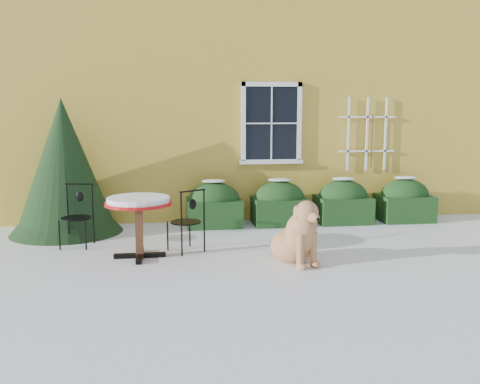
{
  "coord_description": "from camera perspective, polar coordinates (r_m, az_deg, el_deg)",
  "views": [
    {
      "loc": [
        -1.17,
        -7.64,
        2.25
      ],
      "look_at": [
        0.0,
        1.0,
        0.9
      ],
      "focal_mm": 40.0,
      "sensor_mm": 36.0,
      "label": 1
    }
  ],
  "objects": [
    {
      "name": "patio_chair_far",
      "position": [
        9.24,
        -16.98,
        -2.41
      ],
      "size": [
        0.53,
        0.52,
        1.03
      ],
      "rotation": [
        0.0,
        0.0,
        -0.17
      ],
      "color": "black",
      "rests_on": "ground"
    },
    {
      "name": "patio_chair_near",
      "position": [
        8.52,
        -5.66,
        -3.04
      ],
      "size": [
        0.62,
        0.61,
        1.02
      ],
      "rotation": [
        0.0,
        0.0,
        3.68
      ],
      "color": "black",
      "rests_on": "ground"
    },
    {
      "name": "house",
      "position": [
        14.72,
        -3.21,
        12.55
      ],
      "size": [
        12.4,
        8.4,
        6.4
      ],
      "color": "gold",
      "rests_on": "ground"
    },
    {
      "name": "ground",
      "position": [
        8.05,
        0.96,
        -7.43
      ],
      "size": [
        80.0,
        80.0,
        0.0
      ],
      "primitive_type": "plane",
      "color": "white",
      "rests_on": "ground"
    },
    {
      "name": "bistro_table",
      "position": [
        8.23,
        -10.77,
        -1.62
      ],
      "size": [
        1.01,
        1.01,
        0.94
      ],
      "rotation": [
        0.0,
        0.0,
        0.09
      ],
      "color": "black",
      "rests_on": "ground"
    },
    {
      "name": "dog",
      "position": [
        7.91,
        6.2,
        -4.78
      ],
      "size": [
        0.82,
        1.11,
        1.0
      ],
      "rotation": [
        0.0,
        0.0,
        0.35
      ],
      "color": "tan",
      "rests_on": "ground"
    },
    {
      "name": "hedge_row",
      "position": [
        10.74,
        7.64,
        -1.19
      ],
      "size": [
        4.95,
        0.8,
        0.91
      ],
      "color": "#143313",
      "rests_on": "ground"
    },
    {
      "name": "evergreen_shrub",
      "position": [
        10.25,
        -18.2,
        1.29
      ],
      "size": [
        2.03,
        2.03,
        2.46
      ],
      "rotation": [
        0.0,
        0.0,
        -0.01
      ],
      "color": "black",
      "rests_on": "ground"
    }
  ]
}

